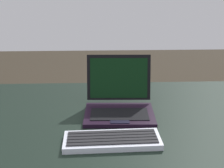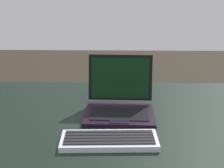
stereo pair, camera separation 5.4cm
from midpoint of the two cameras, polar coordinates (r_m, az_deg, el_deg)
The scene contains 3 objects.
desk at distance 1.24m, azimuth 3.65°, elevation -9.89°, with size 1.71×0.76×0.75m.
laptop_front at distance 1.20m, azimuth 0.10°, elevation -3.63°, with size 0.28×0.25×0.22m.
external_keyboard at distance 1.01m, azimuth -1.53°, elevation -10.91°, with size 0.33×0.13×0.02m.
Camera 1 is at (-0.14, -1.06, 1.29)m, focal length 46.85 mm.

